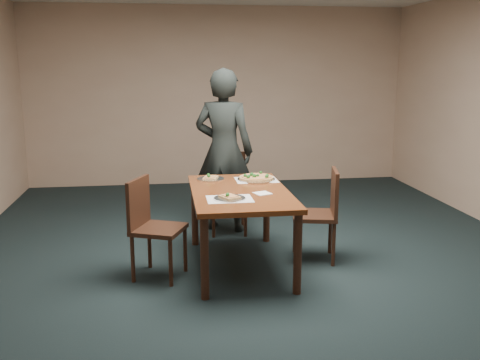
{
  "coord_description": "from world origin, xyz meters",
  "views": [
    {
      "loc": [
        -0.86,
        -4.57,
        1.91
      ],
      "look_at": [
        -0.18,
        0.25,
        0.85
      ],
      "focal_mm": 40.0,
      "sensor_mm": 36.0,
      "label": 1
    }
  ],
  "objects": [
    {
      "name": "ground",
      "position": [
        0.0,
        0.0,
        0.0
      ],
      "size": [
        8.0,
        8.0,
        0.0
      ],
      "primitive_type": "plane",
      "color": "black",
      "rests_on": "ground"
    },
    {
      "name": "room_shell",
      "position": [
        0.0,
        0.0,
        1.74
      ],
      "size": [
        8.0,
        8.0,
        8.0
      ],
      "color": "tan",
      "rests_on": "ground"
    },
    {
      "name": "dining_table",
      "position": [
        -0.18,
        0.25,
        0.66
      ],
      "size": [
        0.9,
        1.5,
        0.75
      ],
      "color": "#542610",
      "rests_on": "ground"
    },
    {
      "name": "chair_far",
      "position": [
        -0.15,
        1.4,
        0.52
      ],
      "size": [
        0.44,
        0.44,
        0.91
      ],
      "rotation": [
        0.0,
        0.0,
        -0.06
      ],
      "color": "black",
      "rests_on": "ground"
    },
    {
      "name": "chair_left",
      "position": [
        -1.01,
        0.12,
        0.52
      ],
      "size": [
        0.55,
        0.55,
        0.91
      ],
      "rotation": [
        0.0,
        0.0,
        1.17
      ],
      "color": "black",
      "rests_on": "ground"
    },
    {
      "name": "chair_right",
      "position": [
        0.65,
        0.32,
        0.52
      ],
      "size": [
        0.5,
        0.5,
        0.91
      ],
      "rotation": [
        0.0,
        0.0,
        -1.79
      ],
      "color": "black",
      "rests_on": "ground"
    },
    {
      "name": "diner",
      "position": [
        -0.19,
        1.45,
        0.93
      ],
      "size": [
        0.8,
        0.68,
        1.87
      ],
      "primitive_type": "imported",
      "rotation": [
        0.0,
        0.0,
        2.74
      ],
      "color": "black",
      "rests_on": "ground"
    },
    {
      "name": "placemat_main",
      "position": [
        0.05,
        0.68,
        0.75
      ],
      "size": [
        0.42,
        0.32,
        0.0
      ],
      "primitive_type": "cube",
      "color": "white",
      "rests_on": "dining_table"
    },
    {
      "name": "placemat_near",
      "position": [
        -0.31,
        -0.06,
        0.75
      ],
      "size": [
        0.4,
        0.3,
        0.0
      ],
      "primitive_type": "cube",
      "color": "white",
      "rests_on": "dining_table"
    },
    {
      "name": "pizza_pan",
      "position": [
        0.05,
        0.68,
        0.77
      ],
      "size": [
        0.39,
        0.39,
        0.07
      ],
      "color": "silver",
      "rests_on": "dining_table"
    },
    {
      "name": "slice_plate_near",
      "position": [
        -0.31,
        -0.06,
        0.76
      ],
      "size": [
        0.28,
        0.28,
        0.06
      ],
      "color": "silver",
      "rests_on": "dining_table"
    },
    {
      "name": "slice_plate_far",
      "position": [
        -0.41,
        0.78,
        0.76
      ],
      "size": [
        0.28,
        0.28,
        0.06
      ],
      "color": "silver",
      "rests_on": "dining_table"
    },
    {
      "name": "napkin",
      "position": [
        0.01,
        0.09,
        0.75
      ],
      "size": [
        0.18,
        0.18,
        0.01
      ],
      "primitive_type": "cube",
      "rotation": [
        0.0,
        0.0,
        0.35
      ],
      "color": "white",
      "rests_on": "dining_table"
    }
  ]
}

